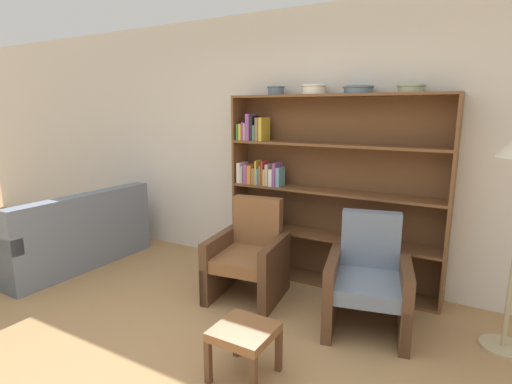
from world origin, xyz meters
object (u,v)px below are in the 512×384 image
Objects in this scene: bowl_sage at (411,88)px; couch at (71,239)px; bookshelf at (315,193)px; armchair_cushioned at (368,281)px; bowl_brass at (358,89)px; footstool at (244,336)px; armchair_leather at (249,256)px; bowl_copper at (276,90)px; bowl_terracotta at (314,89)px.

bowl_sage is 3.93m from couch.
bookshelf reaches higher than armchair_cushioned.
bowl_brass is 0.16× the size of couch.
bowl_brass is 0.46m from bowl_sage.
bowl_brass is 1.18× the size of bowl_sage.
footstool is (0.21, -1.71, -0.63)m from bookshelf.
couch is at bearing 0.86° from armchair_leather.
bookshelf is at bearing -128.58° from armchair_leather.
bookshelf is 1.11m from bowl_copper.
bowl_copper is 0.20× the size of armchair_leather.
bowl_terracotta is 1.85m from armchair_cushioned.
bowl_terracotta is at bearing 98.14° from footstool.
bowl_brass is (0.84, -0.00, -0.01)m from bowl_copper.
bowl_terracotta is at bearing 180.00° from bowl_sage.
footstool is at bearing -96.51° from bowl_brass.
bowl_sage is at bearing 0.00° from bowl_terracotta.
bowl_terracotta reaches higher than couch.
bowl_sage is (0.46, 0.00, -0.00)m from bowl_brass.
bowl_brass is at bearing 180.00° from bowl_sage.
bookshelf is at bearing 96.88° from footstool.
bookshelf is 5.65× the size of footstool.
couch is at bearing -159.09° from bookshelf.
bookshelf is 1.12m from armchair_cushioned.
armchair_cushioned is at bearing -83.43° from couch.
bookshelf is 7.65× the size of bowl_brass.
bowl_sage reaches higher than armchair_cushioned.
bowl_terracotta is (-0.03, -0.02, 1.02)m from bookshelf.
couch is 1.87× the size of armchair_leather.
armchair_leather is (-1.24, -0.63, -1.54)m from bowl_sage.
bowl_brass reaches higher than couch.
armchair_cushioned is (0.34, -0.63, -1.54)m from bowl_brass.
footstool is (-0.65, -1.68, -1.64)m from bowl_sage.
bowl_sage is 2.08m from armchair_leather.
bowl_terracotta reaches higher than bookshelf.
bowl_sage is 0.26× the size of armchair_cushioned.
bowl_sage is at bearing -1.55° from bookshelf.
bowl_terracotta is 0.64× the size of footstool.
bookshelf reaches higher than couch.
bowl_copper is 1.68m from armchair_leather.
bowl_sage is at bearing 68.97° from footstool.
armchair_cushioned is (3.32, 0.34, 0.10)m from couch.
armchair_cushioned is at bearing -28.05° from bowl_copper.
footstool is (0.59, -1.06, -0.09)m from armchair_leather.
footstool is (-0.53, -1.06, -0.09)m from armchair_cushioned.
bowl_sage is 2.44m from footstool.
bookshelf is 2.35× the size of armchair_cushioned.
couch is at bearing -159.28° from bowl_terracotta.
bowl_copper is at bearing -177.00° from bookshelf.
footstool is (-0.19, -1.68, -1.64)m from bowl_brass.
bookshelf is 0.93m from armchair_leather.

